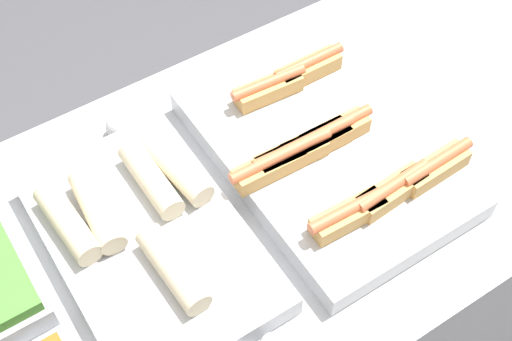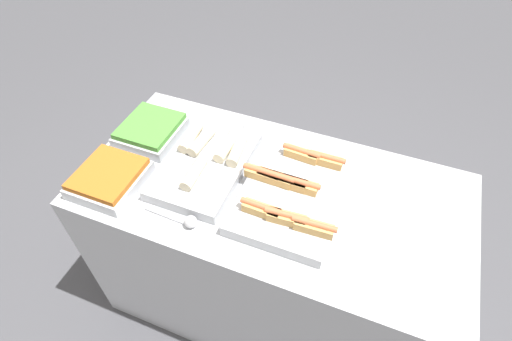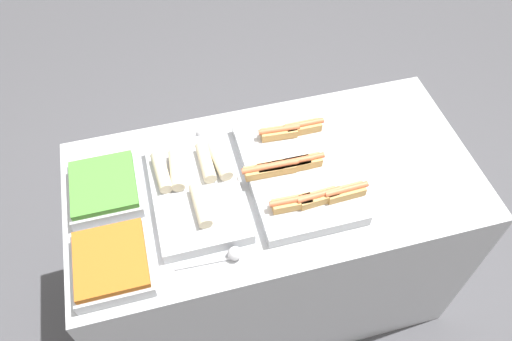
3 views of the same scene
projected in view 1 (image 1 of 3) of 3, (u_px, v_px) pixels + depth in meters
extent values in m
cube|color=#B7BABF|center=(280.00, 290.00, 1.74)|extent=(1.55, 0.77, 0.93)
cube|color=#B7BABF|center=(324.00, 152.00, 1.38)|extent=(0.37, 0.55, 0.05)
cube|color=tan|center=(308.00, 69.00, 1.45)|extent=(0.14, 0.04, 0.04)
cylinder|color=#D66B42|center=(309.00, 62.00, 1.44)|extent=(0.16, 0.02, 0.02)
cube|color=tan|center=(348.00, 216.00, 1.24)|extent=(0.14, 0.05, 0.04)
cylinder|color=#D66B42|center=(349.00, 209.00, 1.22)|extent=(0.16, 0.03, 0.02)
cube|color=tan|center=(435.00, 168.00, 1.30)|extent=(0.14, 0.05, 0.04)
cylinder|color=#D66B42|center=(437.00, 162.00, 1.28)|extent=(0.16, 0.03, 0.02)
cube|color=tan|center=(316.00, 143.00, 1.34)|extent=(0.14, 0.05, 0.04)
cylinder|color=#D66B42|center=(317.00, 136.00, 1.32)|extent=(0.16, 0.03, 0.02)
cube|color=tan|center=(290.00, 155.00, 1.32)|extent=(0.14, 0.05, 0.04)
cylinder|color=#D66B42|center=(291.00, 148.00, 1.30)|extent=(0.16, 0.03, 0.02)
cube|color=tan|center=(391.00, 192.00, 1.27)|extent=(0.14, 0.05, 0.04)
cylinder|color=#D66B42|center=(393.00, 186.00, 1.25)|extent=(0.16, 0.03, 0.02)
cube|color=tan|center=(268.00, 90.00, 1.42)|extent=(0.14, 0.05, 0.04)
cylinder|color=#D66B42|center=(268.00, 83.00, 1.40)|extent=(0.16, 0.03, 0.02)
cube|color=tan|center=(270.00, 169.00, 1.30)|extent=(0.14, 0.05, 0.04)
cylinder|color=#D66B42|center=(270.00, 162.00, 1.28)|extent=(0.16, 0.03, 0.02)
cube|color=tan|center=(334.00, 133.00, 1.35)|extent=(0.14, 0.04, 0.04)
cylinder|color=#D66B42|center=(335.00, 126.00, 1.33)|extent=(0.16, 0.02, 0.02)
cube|color=#B7BABF|center=(150.00, 244.00, 1.25)|extent=(0.31, 0.49, 0.05)
cylinder|color=beige|center=(97.00, 210.00, 1.24)|extent=(0.06, 0.17, 0.05)
cylinder|color=beige|center=(151.00, 179.00, 1.28)|extent=(0.05, 0.17, 0.05)
cylinder|color=beige|center=(67.00, 223.00, 1.22)|extent=(0.06, 0.17, 0.05)
cylinder|color=beige|center=(176.00, 168.00, 1.29)|extent=(0.07, 0.17, 0.05)
cylinder|color=beige|center=(173.00, 269.00, 1.17)|extent=(0.05, 0.17, 0.05)
cylinder|color=silver|center=(75.00, 153.00, 1.40)|extent=(0.19, 0.02, 0.01)
sphere|color=silver|center=(118.00, 127.00, 1.42)|extent=(0.05, 0.05, 0.05)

